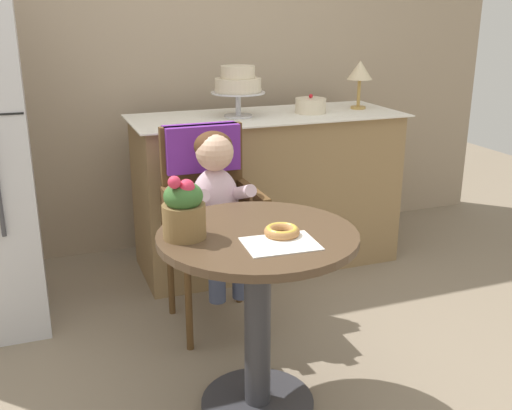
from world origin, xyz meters
name	(u,v)px	position (x,y,z in m)	size (l,w,h in m)	color
ground_plane	(257,404)	(0.00, 0.00, 0.00)	(8.00, 8.00, 0.00)	gray
back_wall	(148,31)	(0.00, 1.85, 1.35)	(4.80, 0.10, 2.70)	tan
cafe_table	(258,286)	(0.00, 0.00, 0.51)	(0.72, 0.72, 0.72)	#4C3826
wicker_chair	(208,194)	(0.04, 0.76, 0.64)	(0.42, 0.45, 0.95)	brown
seated_child	(217,195)	(0.04, 0.61, 0.68)	(0.27, 0.32, 0.73)	silver
paper_napkin	(280,244)	(0.03, -0.13, 0.72)	(0.24, 0.18, 0.00)	white
donut_front	(282,231)	(0.07, -0.06, 0.74)	(0.13, 0.13, 0.03)	#AD7542
flower_vase	(184,208)	(-0.25, 0.04, 0.83)	(0.15, 0.15, 0.23)	brown
display_counter	(267,190)	(0.55, 1.30, 0.45)	(1.56, 0.62, 0.90)	#93754C
tiered_cake_stand	(238,84)	(0.37, 1.30, 1.08)	(0.30, 0.30, 0.28)	silver
round_layer_cake	(311,106)	(0.81, 1.28, 0.94)	(0.18, 0.18, 0.11)	beige
table_lamp	(360,72)	(1.14, 1.31, 1.12)	(0.15, 0.15, 0.28)	#B28C47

